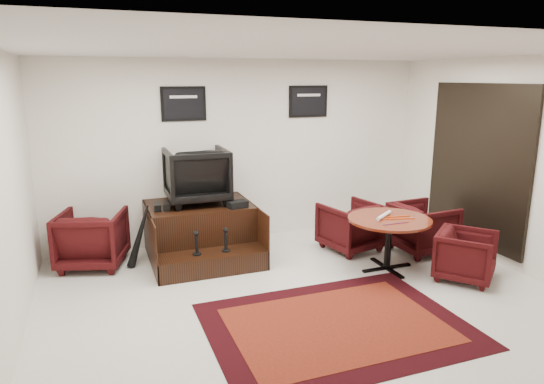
{
  "coord_description": "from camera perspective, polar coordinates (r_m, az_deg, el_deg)",
  "views": [
    {
      "loc": [
        -2.19,
        -4.7,
        2.53
      ],
      "look_at": [
        -0.11,
        0.9,
        1.11
      ],
      "focal_mm": 32.0,
      "sensor_mm": 36.0,
      "label": 1
    }
  ],
  "objects": [
    {
      "name": "ground",
      "position": [
        5.77,
        4.21,
        -12.68
      ],
      "size": [
        6.0,
        6.0,
        0.0
      ],
      "primitive_type": "plane",
      "color": "silver",
      "rests_on": "ground"
    },
    {
      "name": "room_shell",
      "position": [
        5.53,
        7.86,
        5.5
      ],
      "size": [
        6.02,
        5.02,
        2.81
      ],
      "color": "white",
      "rests_on": "ground"
    },
    {
      "name": "area_rug",
      "position": [
        5.29,
        7.6,
        -15.27
      ],
      "size": [
        2.65,
        1.99,
        0.01
      ],
      "color": "black",
      "rests_on": "ground"
    },
    {
      "name": "shine_podium",
      "position": [
        7.07,
        -8.38,
        -4.74
      ],
      "size": [
        1.48,
        1.52,
        0.76
      ],
      "color": "black",
      "rests_on": "ground"
    },
    {
      "name": "shine_chair",
      "position": [
        7.0,
        -8.88,
        2.26
      ],
      "size": [
        0.87,
        0.82,
        0.88
      ],
      "primitive_type": "imported",
      "rotation": [
        0.0,
        0.0,
        3.12
      ],
      "color": "black",
      "rests_on": "shine_podium"
    },
    {
      "name": "shoes_pair",
      "position": [
        6.8,
        -12.8,
        -1.65
      ],
      "size": [
        0.24,
        0.27,
        0.09
      ],
      "color": "black",
      "rests_on": "shine_podium"
    },
    {
      "name": "polish_kit",
      "position": [
        6.76,
        -4.1,
        -1.45
      ],
      "size": [
        0.3,
        0.23,
        0.09
      ],
      "primitive_type": "cube",
      "rotation": [
        0.0,
        0.0,
        0.2
      ],
      "color": "black",
      "rests_on": "shine_podium"
    },
    {
      "name": "umbrella_black",
      "position": [
        6.81,
        -15.35,
        -4.95
      ],
      "size": [
        0.33,
        0.12,
        0.89
      ],
      "primitive_type": null,
      "color": "black",
      "rests_on": "ground"
    },
    {
      "name": "umbrella_hooked",
      "position": [
        6.99,
        -15.31,
        -4.84
      ],
      "size": [
        0.3,
        0.11,
        0.81
      ],
      "primitive_type": null,
      "color": "black",
      "rests_on": "ground"
    },
    {
      "name": "armchair_side",
      "position": [
        7.05,
        -20.42,
        -4.87
      ],
      "size": [
        1.02,
        0.99,
        0.85
      ],
      "primitive_type": "imported",
      "rotation": [
        0.0,
        0.0,
        2.84
      ],
      "color": "black",
      "rests_on": "ground"
    },
    {
      "name": "meeting_table",
      "position": [
        6.61,
        13.62,
        -3.75
      ],
      "size": [
        1.09,
        1.09,
        0.71
      ],
      "color": "#49150A",
      "rests_on": "ground"
    },
    {
      "name": "table_chair_back",
      "position": [
        7.33,
        9.23,
        -3.73
      ],
      "size": [
        0.91,
        0.87,
        0.79
      ],
      "primitive_type": "imported",
      "rotation": [
        0.0,
        0.0,
        3.36
      ],
      "color": "black",
      "rests_on": "ground"
    },
    {
      "name": "table_chair_window",
      "position": [
        7.49,
        17.33,
        -3.77
      ],
      "size": [
        0.78,
        0.82,
        0.81
      ],
      "primitive_type": "imported",
      "rotation": [
        0.0,
        0.0,
        1.63
      ],
      "color": "black",
      "rests_on": "ground"
    },
    {
      "name": "table_chair_corner",
      "position": [
        6.67,
        21.86,
        -6.71
      ],
      "size": [
        0.93,
        0.93,
        0.7
      ],
      "primitive_type": "imported",
      "rotation": [
        0.0,
        0.0,
        0.69
      ],
      "color": "black",
      "rests_on": "ground"
    },
    {
      "name": "paper_roll",
      "position": [
        6.61,
        13.04,
        -2.7
      ],
      "size": [
        0.37,
        0.29,
        0.05
      ],
      "primitive_type": "cylinder",
      "rotation": [
        0.0,
        1.57,
        0.63
      ],
      "color": "silver",
      "rests_on": "meeting_table"
    },
    {
      "name": "table_clutter",
      "position": [
        6.56,
        14.42,
        -3.08
      ],
      "size": [
        0.57,
        0.33,
        0.01
      ],
      "color": "#D43E0B",
      "rests_on": "meeting_table"
    }
  ]
}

